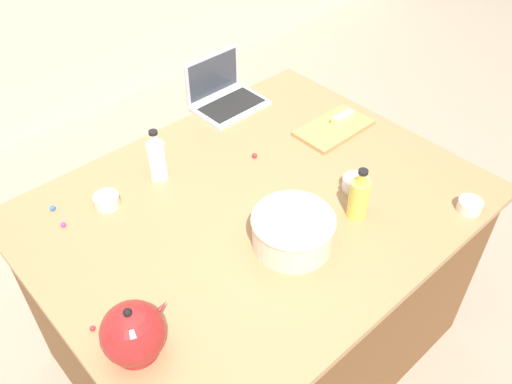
{
  "coord_description": "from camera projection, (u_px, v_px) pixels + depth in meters",
  "views": [
    {
      "loc": [
        -0.95,
        -1.05,
        2.22
      ],
      "look_at": [
        0.0,
        0.0,
        0.95
      ],
      "focal_mm": 37.34,
      "sensor_mm": 36.0,
      "label": 1
    }
  ],
  "objects": [
    {
      "name": "ramekin_small",
      "position": [
        355.0,
        183.0,
        1.98
      ],
      "size": [
        0.1,
        0.1,
        0.05
      ],
      "primitive_type": "cylinder",
      "color": "white",
      "rests_on": "island_counter"
    },
    {
      "name": "ramekin_medium",
      "position": [
        470.0,
        206.0,
        1.89
      ],
      "size": [
        0.09,
        0.09,
        0.04
      ],
      "primitive_type": "cylinder",
      "color": "beige",
      "rests_on": "island_counter"
    },
    {
      "name": "candy_4",
      "position": [
        63.0,
        225.0,
        1.84
      ],
      "size": [
        0.02,
        0.02,
        0.02
      ],
      "primitive_type": "sphere",
      "color": "#CC3399",
      "rests_on": "island_counter"
    },
    {
      "name": "cutting_board",
      "position": [
        334.0,
        128.0,
        2.27
      ],
      "size": [
        0.33,
        0.19,
        0.02
      ],
      "primitive_type": "cube",
      "color": "#AD7F4C",
      "rests_on": "island_counter"
    },
    {
      "name": "ground_plane",
      "position": [
        256.0,
        340.0,
        2.54
      ],
      "size": [
        12.0,
        12.0,
        0.0
      ],
      "primitive_type": "plane",
      "color": "gray"
    },
    {
      "name": "laptop",
      "position": [
        224.0,
        95.0,
        2.39
      ],
      "size": [
        0.31,
        0.23,
        0.22
      ],
      "color": "#B7B7BC",
      "rests_on": "island_counter"
    },
    {
      "name": "butter_stick_left",
      "position": [
        343.0,
        118.0,
        2.28
      ],
      "size": [
        0.11,
        0.04,
        0.04
      ],
      "primitive_type": "cube",
      "rotation": [
        0.0,
        0.0,
        -0.03
      ],
      "color": "#F4E58C",
      "rests_on": "cutting_board"
    },
    {
      "name": "bottle_vinegar",
      "position": [
        157.0,
        160.0,
        1.98
      ],
      "size": [
        0.07,
        0.07,
        0.22
      ],
      "color": "white",
      "rests_on": "island_counter"
    },
    {
      "name": "candy_3",
      "position": [
        92.0,
        328.0,
        1.53
      ],
      "size": [
        0.02,
        0.02,
        0.02
      ],
      "primitive_type": "sphere",
      "color": "red",
      "rests_on": "island_counter"
    },
    {
      "name": "candy_1",
      "position": [
        52.0,
        208.0,
        1.9
      ],
      "size": [
        0.02,
        0.02,
        0.02
      ],
      "primitive_type": "sphere",
      "color": "blue",
      "rests_on": "island_counter"
    },
    {
      "name": "candy_2",
      "position": [
        255.0,
        156.0,
        2.12
      ],
      "size": [
        0.02,
        0.02,
        0.02
      ],
      "primitive_type": "sphere",
      "color": "red",
      "rests_on": "island_counter"
    },
    {
      "name": "bottle_oil",
      "position": [
        359.0,
        198.0,
        1.83
      ],
      "size": [
        0.07,
        0.07,
        0.2
      ],
      "color": "#DBC64C",
      "rests_on": "island_counter"
    },
    {
      "name": "mixing_bowl_large",
      "position": [
        293.0,
        230.0,
        1.74
      ],
      "size": [
        0.28,
        0.28,
        0.12
      ],
      "color": "beige",
      "rests_on": "island_counter"
    },
    {
      "name": "island_counter",
      "position": [
        256.0,
        280.0,
        2.24
      ],
      "size": [
        1.57,
        1.23,
        0.9
      ],
      "color": "brown",
      "rests_on": "ground"
    },
    {
      "name": "candy_0",
      "position": [
        321.0,
        242.0,
        1.78
      ],
      "size": [
        0.02,
        0.02,
        0.02
      ],
      "primitive_type": "sphere",
      "color": "yellow",
      "rests_on": "island_counter"
    },
    {
      "name": "kettle",
      "position": [
        133.0,
        333.0,
        1.43
      ],
      "size": [
        0.21,
        0.18,
        0.2
      ],
      "color": "maroon",
      "rests_on": "island_counter"
    },
    {
      "name": "ramekin_wide",
      "position": [
        107.0,
        201.0,
        1.91
      ],
      "size": [
        0.09,
        0.09,
        0.05
      ],
      "primitive_type": "cylinder",
      "color": "beige",
      "rests_on": "island_counter"
    }
  ]
}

